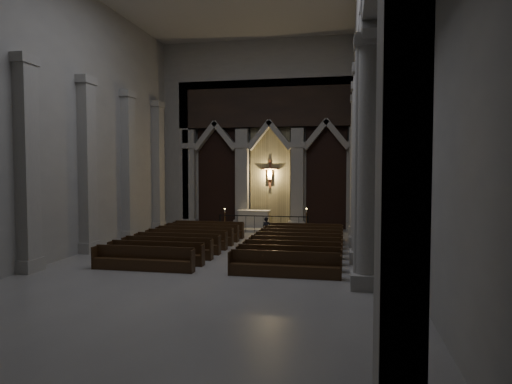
% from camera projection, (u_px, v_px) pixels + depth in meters
% --- Properties ---
extents(room, '(24.00, 24.10, 12.00)m').
position_uv_depth(room, '(221.00, 73.00, 17.81)').
color(room, gray).
rests_on(room, ground).
extents(sanctuary_wall, '(14.00, 0.77, 12.00)m').
position_uv_depth(sanctuary_wall, '(270.00, 125.00, 29.16)').
color(sanctuary_wall, '#A09D95').
rests_on(sanctuary_wall, ground).
extents(right_arcade, '(1.00, 24.00, 12.00)m').
position_uv_depth(right_arcade, '(364.00, 68.00, 18.04)').
color(right_arcade, '#A09D95').
rests_on(right_arcade, ground).
extents(left_pilasters, '(0.60, 13.00, 8.03)m').
position_uv_depth(left_pilasters, '(110.00, 167.00, 22.73)').
color(left_pilasters, '#A09D95').
rests_on(left_pilasters, ground).
extents(sanctuary_step, '(8.50, 2.60, 0.15)m').
position_uv_depth(sanctuary_step, '(267.00, 229.00, 28.59)').
color(sanctuary_step, '#A09D95').
rests_on(sanctuary_step, ground).
extents(altar, '(2.05, 0.82, 1.04)m').
position_uv_depth(altar, '(254.00, 218.00, 29.17)').
color(altar, '#BDB5A6').
rests_on(altar, sanctuary_step).
extents(altar_rail, '(5.42, 0.09, 1.07)m').
position_uv_depth(altar_rail, '(263.00, 221.00, 27.23)').
color(altar_rail, black).
rests_on(altar_rail, ground).
extents(candle_stand_left, '(0.24, 0.24, 1.41)m').
position_uv_depth(candle_stand_left, '(225.00, 225.00, 27.82)').
color(candle_stand_left, '#AF7D36').
rests_on(candle_stand_left, ground).
extents(candle_stand_right, '(0.26, 0.26, 1.52)m').
position_uv_depth(candle_stand_right, '(306.00, 227.00, 26.92)').
color(candle_stand_right, '#AF7D36').
rests_on(candle_stand_right, ground).
extents(pews, '(9.44, 8.82, 0.90)m').
position_uv_depth(pews, '(238.00, 246.00, 20.87)').
color(pews, black).
rests_on(pews, ground).
extents(worshipper, '(0.54, 0.45, 1.26)m').
position_uv_depth(worshipper, '(267.00, 229.00, 24.37)').
color(worshipper, black).
rests_on(worshipper, ground).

